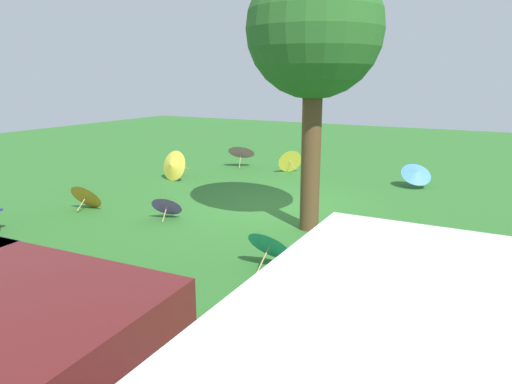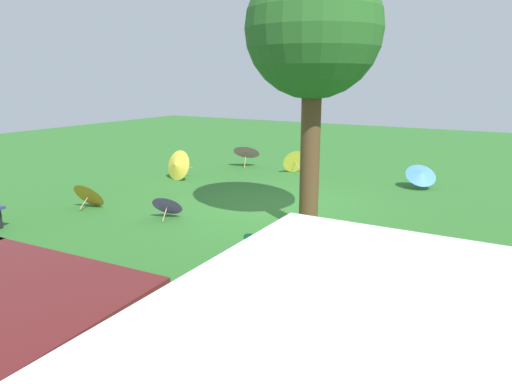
% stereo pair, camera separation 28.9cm
% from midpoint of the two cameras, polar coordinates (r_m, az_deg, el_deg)
% --- Properties ---
extents(ground, '(40.00, 40.00, 0.00)m').
position_cam_midpoint_polar(ground, '(11.04, 1.41, -1.88)').
color(ground, '#2D6B28').
extents(shade_tree, '(2.55, 2.55, 5.15)m').
position_cam_midpoint_polar(shade_tree, '(9.08, 6.25, 18.92)').
color(shade_tree, brown).
rests_on(shade_tree, ground).
extents(parasol_blue_0, '(1.10, 1.07, 0.74)m').
position_cam_midpoint_polar(parasol_blue_0, '(13.59, 18.61, 2.27)').
color(parasol_blue_0, tan).
rests_on(parasol_blue_0, ground).
extents(parasol_yellow_0, '(0.86, 0.86, 0.79)m').
position_cam_midpoint_polar(parasol_yellow_0, '(15.07, 3.58, 3.93)').
color(parasol_yellow_0, tan).
rests_on(parasol_yellow_0, ground).
extents(parasol_teal_0, '(0.81, 0.78, 0.72)m').
position_cam_midpoint_polar(parasol_teal_0, '(7.56, 0.76, -6.29)').
color(parasol_teal_0, tan).
rests_on(parasol_teal_0, ground).
extents(parasol_orange_0, '(0.83, 0.73, 0.70)m').
position_cam_midpoint_polar(parasol_orange_0, '(11.54, -20.69, -0.29)').
color(parasol_orange_0, tan).
rests_on(parasol_orange_0, ground).
extents(parasol_pink_0, '(1.12, 1.07, 0.88)m').
position_cam_midpoint_polar(parasol_pink_0, '(15.99, -2.32, 5.14)').
color(parasol_pink_0, tan).
rests_on(parasol_pink_0, ground).
extents(parasol_purple_1, '(0.81, 0.74, 0.61)m').
position_cam_midpoint_polar(parasol_purple_1, '(10.29, -11.64, -1.48)').
color(parasol_purple_1, tan).
rests_on(parasol_purple_1, ground).
extents(parasol_yellow_1, '(0.97, 0.94, 0.92)m').
position_cam_midpoint_polar(parasol_yellow_1, '(14.05, -10.84, 3.24)').
color(parasol_yellow_1, tan).
rests_on(parasol_yellow_1, ground).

